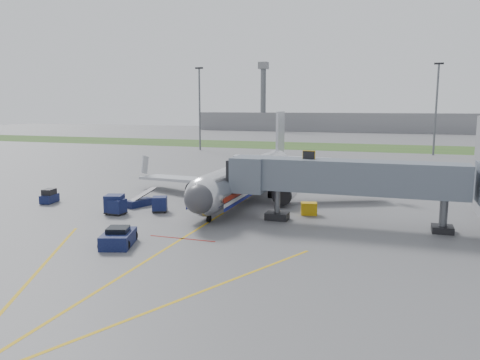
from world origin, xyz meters
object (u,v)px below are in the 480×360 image
(pushback_tug, at_px, (118,238))
(belt_loader, at_px, (140,202))
(ramp_worker, at_px, (197,202))
(airliner, at_px, (250,175))
(baggage_tug, at_px, (49,197))

(pushback_tug, relative_size, belt_loader, 1.06)
(pushback_tug, relative_size, ramp_worker, 2.11)
(belt_loader, bearing_deg, airliner, 42.08)
(airliner, xyz_separation_m, baggage_tug, (-20.81, -10.72, -1.93))
(ramp_worker, bearing_deg, airliner, 52.11)
(pushback_tug, xyz_separation_m, belt_loader, (-5.99, 13.62, -0.17))
(belt_loader, xyz_separation_m, ramp_worker, (6.99, -0.21, 0.52))
(airliner, bearing_deg, belt_loader, -137.92)
(baggage_tug, bearing_deg, ramp_worker, 4.79)
(airliner, relative_size, pushback_tug, 8.62)
(airliner, height_order, belt_loader, airliner)
(belt_loader, distance_m, ramp_worker, 7.01)
(airliner, relative_size, baggage_tug, 14.42)
(baggage_tug, xyz_separation_m, ramp_worker, (17.81, 1.49, 0.26))
(airliner, distance_m, baggage_tug, 23.49)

